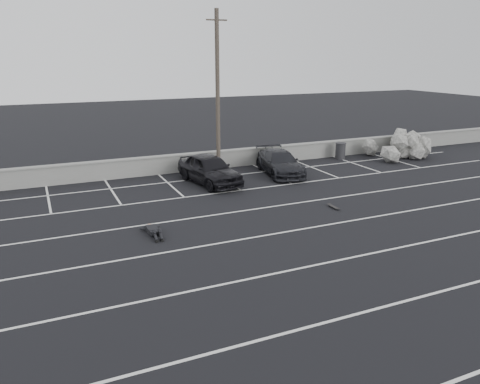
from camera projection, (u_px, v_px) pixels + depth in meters
name	position (u px, v px, depth m)	size (l,w,h in m)	color
ground	(325.00, 263.00, 15.42)	(120.00, 120.00, 0.00)	black
seawall	(191.00, 162.00, 27.52)	(50.00, 0.45, 1.06)	gray
stall_lines	(263.00, 222.00, 19.25)	(36.00, 20.05, 0.01)	silver
car_left	(209.00, 169.00, 24.77)	(1.85, 4.59, 1.56)	black
car_right	(280.00, 163.00, 26.76)	(1.86, 4.58, 1.33)	black
utility_pole	(218.00, 93.00, 26.25)	(1.20, 0.24, 9.00)	#4C4238
trash_bin	(340.00, 151.00, 30.64)	(0.92, 0.92, 1.08)	#262629
riprap_pile	(405.00, 149.00, 31.54)	(4.71, 4.09, 1.25)	#AAA79F
person	(152.00, 227.00, 18.01)	(0.86, 2.14, 0.43)	black
skateboard	(333.00, 207.00, 20.93)	(0.21, 0.67, 0.08)	black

